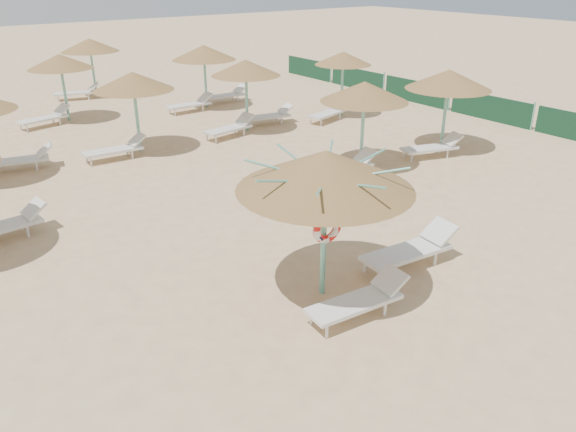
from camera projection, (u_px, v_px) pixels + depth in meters
ground at (317, 286)px, 11.21m from camera, size 120.00×120.00×0.00m
main_palapa at (325, 171)px, 9.95m from camera, size 3.24×3.24×2.90m
lounger_main_a at (360, 300)px, 10.12m from camera, size 2.00×0.74×0.71m
lounger_main_b at (412, 249)px, 11.83m from camera, size 2.25×0.86×0.80m
palapa_field at (156, 78)px, 19.35m from camera, size 18.61×18.62×2.72m
windbreak_fence at (417, 92)px, 25.90m from camera, size 0.08×19.84×1.10m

